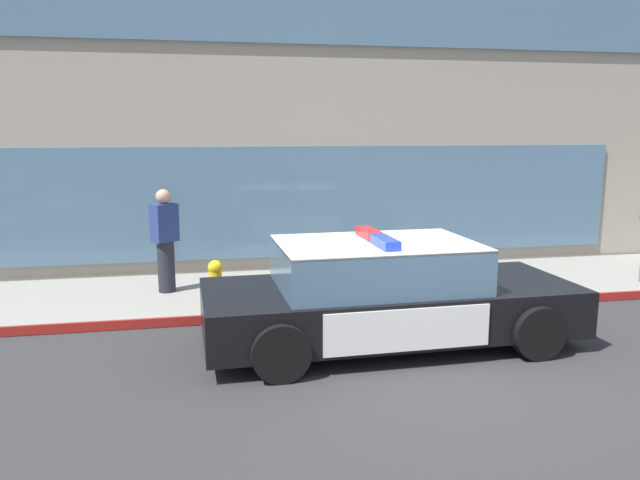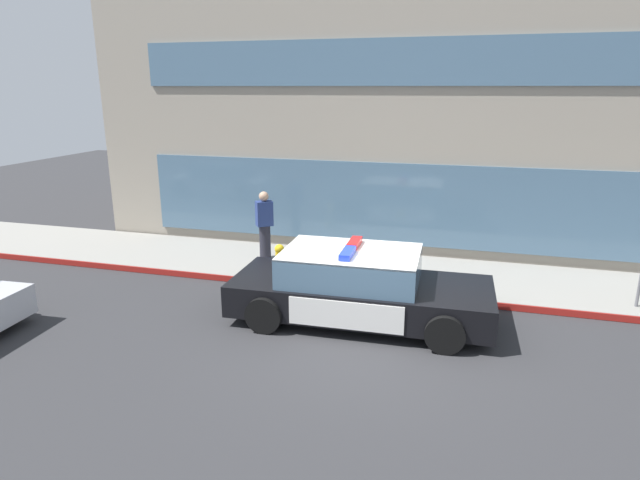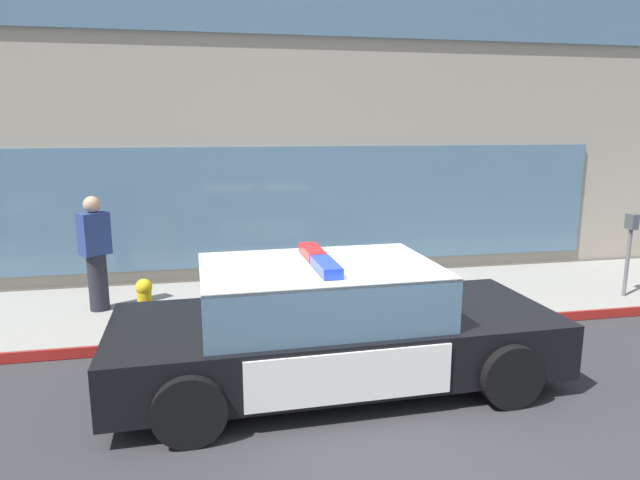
% 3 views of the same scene
% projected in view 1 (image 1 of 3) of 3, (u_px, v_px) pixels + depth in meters
% --- Properties ---
extents(ground, '(48.00, 48.00, 0.00)m').
position_uv_depth(ground, '(422.00, 358.00, 7.68)').
color(ground, '#303033').
extents(sidewalk, '(48.00, 2.73, 0.15)m').
position_uv_depth(sidewalk, '(357.00, 288.00, 10.81)').
color(sidewalk, gray).
rests_on(sidewalk, ground).
extents(curb_red_paint, '(28.80, 0.04, 0.14)m').
position_uv_depth(curb_red_paint, '(379.00, 310.00, 9.48)').
color(curb_red_paint, maroon).
rests_on(curb_red_paint, ground).
extents(storefront_building, '(20.96, 11.04, 6.81)m').
position_uv_depth(storefront_building, '(361.00, 108.00, 17.23)').
color(storefront_building, gray).
rests_on(storefront_building, ground).
extents(police_cruiser, '(4.91, 2.22, 1.49)m').
position_uv_depth(police_cruiser, '(385.00, 294.00, 8.11)').
color(police_cruiser, black).
rests_on(police_cruiser, ground).
extents(fire_hydrant, '(0.34, 0.39, 0.73)m').
position_uv_depth(fire_hydrant, '(216.00, 284.00, 9.32)').
color(fire_hydrant, gold).
rests_on(fire_hydrant, sidewalk).
extents(pedestrian_on_sidewalk, '(0.48, 0.45, 1.71)m').
position_uv_depth(pedestrian_on_sidewalk, '(165.00, 241.00, 10.12)').
color(pedestrian_on_sidewalk, '#23232D').
rests_on(pedestrian_on_sidewalk, sidewalk).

